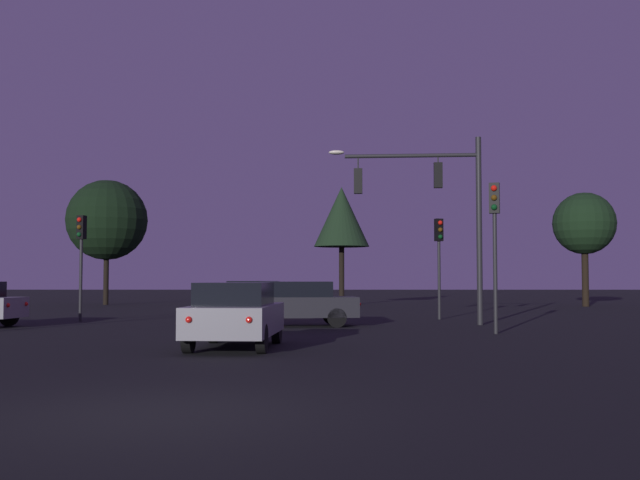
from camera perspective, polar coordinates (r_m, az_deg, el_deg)
The scene contains 11 objects.
ground_plane at distance 33.77m, azimuth -3.10°, elevation -5.66°, with size 168.00×168.00×0.00m, color black.
traffic_signal_mast_arm at distance 27.31m, azimuth 8.70°, elevation 3.11°, with size 5.40×0.63×6.63m.
traffic_light_corner_left at distance 30.22m, azimuth -17.46°, elevation -0.43°, with size 0.36×0.39×4.02m.
traffic_light_corner_right at distance 22.97m, azimuth 12.94°, elevation 0.97°, with size 0.36×0.38×4.44m.
traffic_light_median at distance 30.77m, azimuth 8.91°, elevation -0.57°, with size 0.36×0.38×4.02m.
car_nearside_lane at distance 17.89m, azimuth -6.34°, elevation -5.51°, with size 2.04×4.19×1.52m.
car_crossing_right at distance 26.00m, azimuth -2.08°, elevation -4.72°, with size 4.67×2.23×1.52m.
car_far_lane at distance 34.36m, azimuth -5.18°, elevation -4.28°, with size 4.34×1.90×1.52m.
tree_behind_sign at distance 47.61m, azimuth 19.18°, elevation 1.15°, with size 3.66×3.66×6.74m.
tree_left_far at distance 49.67m, azimuth -15.67°, elevation 1.44°, with size 5.04×5.04×7.85m.
tree_center_horizon at distance 46.92m, azimuth 1.62°, elevation 1.71°, with size 3.42×3.42×7.29m.
Camera 1 is at (2.01, -9.17, 1.60)m, focal length 42.74 mm.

